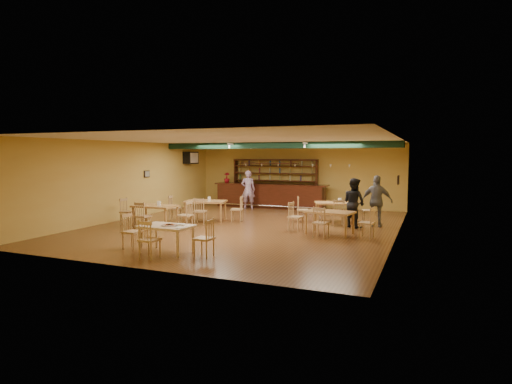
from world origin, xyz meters
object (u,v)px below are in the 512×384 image
at_px(dining_table_a, 205,211).
at_px(dining_table_c, 155,216).
at_px(bar_counter, 270,196).
at_px(dining_table_b, 335,212).
at_px(dining_table_d, 329,223).
at_px(patron_right_a, 354,203).
at_px(patron_bar, 248,190).
at_px(near_table, 167,239).

relative_size(dining_table_a, dining_table_c, 1.02).
bearing_deg(bar_counter, dining_table_b, -40.23).
distance_m(dining_table_b, dining_table_d, 2.37).
bearing_deg(patron_right_a, dining_table_a, 41.69).
height_order(dining_table_c, patron_bar, patron_bar).
distance_m(dining_table_a, dining_table_d, 5.03).
bearing_deg(dining_table_a, near_table, -85.71).
distance_m(patron_bar, patron_right_a, 6.21).
xyz_separation_m(near_table, patron_right_a, (3.75, 5.65, 0.50)).
xyz_separation_m(dining_table_a, dining_table_d, (4.95, -0.91, -0.02)).
height_order(dining_table_c, dining_table_d, dining_table_c).
bearing_deg(dining_table_c, near_table, -50.80).
xyz_separation_m(bar_counter, dining_table_b, (3.77, -3.19, -0.19)).
bearing_deg(patron_bar, dining_table_c, 60.94).
bearing_deg(patron_right_a, dining_table_d, 107.42).
distance_m(dining_table_c, dining_table_d, 5.98).
height_order(dining_table_d, patron_right_a, patron_right_a).
distance_m(dining_table_c, patron_right_a, 6.88).
bearing_deg(patron_bar, dining_table_b, 134.12).
relative_size(dining_table_a, dining_table_d, 1.04).
height_order(dining_table_d, near_table, dining_table_d).
distance_m(dining_table_b, patron_bar, 5.15).
xyz_separation_m(dining_table_c, near_table, (2.65, -3.18, -0.02)).
distance_m(near_table, patron_right_a, 6.80).
distance_m(near_table, patron_bar, 8.97).
distance_m(bar_counter, dining_table_b, 4.94).
bearing_deg(dining_table_b, dining_table_d, -101.83).
xyz_separation_m(near_table, patron_bar, (-1.59, 8.81, 0.54)).
bearing_deg(dining_table_a, dining_table_d, -24.74).
xyz_separation_m(dining_table_a, dining_table_b, (4.64, 1.45, -0.00)).
bearing_deg(patron_bar, patron_right_a, 130.97).
distance_m(dining_table_a, near_table, 5.28).
bearing_deg(near_table, dining_table_c, 131.47).
xyz_separation_m(bar_counter, patron_right_a, (4.57, -3.99, 0.28)).
distance_m(dining_table_d, near_table, 5.24).
relative_size(dining_table_d, patron_right_a, 0.86).
bearing_deg(dining_table_b, patron_right_a, -64.35).
distance_m(bar_counter, near_table, 9.68).
bearing_deg(bar_counter, dining_table_d, -53.64).
bearing_deg(dining_table_b, bar_counter, 120.42).
distance_m(dining_table_b, patron_right_a, 1.23).
height_order(patron_bar, patron_right_a, patron_bar).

